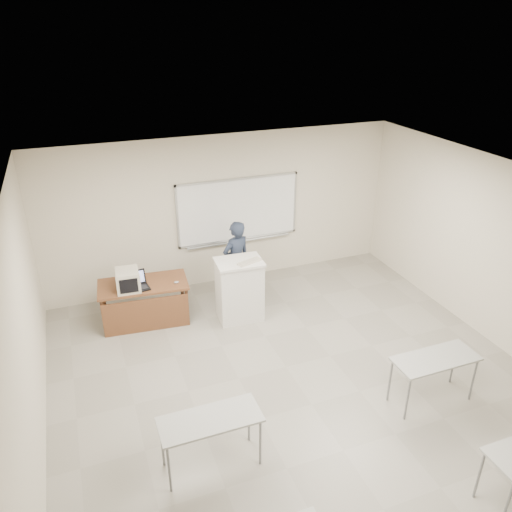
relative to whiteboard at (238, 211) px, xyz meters
name	(u,v)px	position (x,y,z in m)	size (l,w,h in m)	color
floor	(312,405)	(-0.30, -3.97, -1.49)	(7.00, 8.00, 0.01)	gray
whiteboard	(238,211)	(0.00, 0.00, 0.00)	(2.48, 0.10, 1.31)	white
student_desks	(369,437)	(-0.30, -5.32, -0.81)	(4.40, 2.20, 0.73)	gray
instructor_desk	(145,296)	(-2.10, -1.07, -0.92)	(1.53, 0.76, 0.75)	brown
podium	(239,290)	(-0.50, -1.47, -0.91)	(0.81, 0.59, 1.14)	silver
crt_monitor	(128,280)	(-2.35, -1.09, -0.55)	(0.39, 0.44, 0.37)	#B4AB99
laptop	(138,284)	(-2.20, -1.08, -0.67)	(0.37, 0.34, 0.27)	black
mouse	(176,282)	(-1.55, -1.16, -0.71)	(0.09, 0.06, 0.03)	gray
keyboard	(250,262)	(-0.35, -1.59, -0.33)	(0.44, 0.15, 0.02)	#B4AB99
presenter	(236,261)	(-0.33, -0.81, -0.68)	(0.58, 0.38, 1.60)	black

